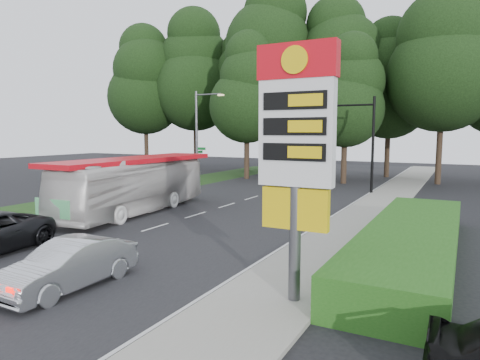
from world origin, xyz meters
The scene contains 20 objects.
ground centered at (0.00, 0.00, 0.00)m, with size 120.00×120.00×0.00m, color black.
road_surface centered at (0.00, 12.00, 0.01)m, with size 14.00×80.00×0.02m, color black.
sidewalk_right centered at (8.50, 12.00, 0.06)m, with size 3.00×80.00×0.12m, color gray.
grass_verge_left centered at (-9.50, 18.00, 0.01)m, with size 5.00×50.00×0.02m, color #193814.
hedge centered at (11.50, 8.00, 0.60)m, with size 3.00×14.00×1.20m, color #1F5216.
gas_station_pylon centered at (9.20, 1.99, 4.45)m, with size 2.10×0.45×6.85m.
traffic_signal_mast centered at (5.68, 24.00, 4.67)m, with size 6.10×0.35×7.20m.
streetlight_signs centered at (-6.99, 22.01, 4.44)m, with size 2.75×0.98×8.00m.
monument centered at (-2.00, 30.00, 5.10)m, with size 3.00×3.00×10.05m.
tree_far_west centered at (-22.00, 33.00, 10.68)m, with size 8.96×8.96×17.60m.
tree_west_mid centered at (-16.00, 35.00, 11.69)m, with size 9.80×9.80×19.25m.
tree_west_near centered at (-10.00, 37.00, 10.02)m, with size 8.40×8.40×16.50m.
tree_center_left centered at (-5.00, 33.00, 12.02)m, with size 10.08×10.08×19.80m.
tree_center_right centered at (1.00, 35.00, 11.02)m, with size 9.24×9.24×18.15m.
tree_east_near centered at (6.00, 37.00, 9.68)m, with size 8.12×8.12×15.95m.
tree_east_mid centered at (11.00, 33.00, 11.35)m, with size 9.52×9.52×18.70m.
tree_monument_left centered at (-6.00, 29.00, 8.68)m, with size 7.28×7.28×14.30m.
tree_monument_right centered at (3.50, 29.50, 8.01)m, with size 6.72×6.72×13.20m.
transit_bus centered at (-3.50, 10.06, 1.58)m, with size 2.65×11.33×3.16m, color silver.
sedan_silver centered at (2.93, -0.05, 0.71)m, with size 1.51×4.33×1.43m, color #B5B8BE.
Camera 1 is at (13.10, -8.50, 4.61)m, focal length 32.00 mm.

